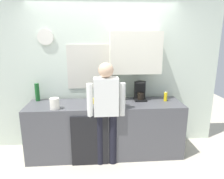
{
  "coord_description": "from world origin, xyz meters",
  "views": [
    {
      "loc": [
        -0.13,
        -2.91,
        1.95
      ],
      "look_at": [
        0.11,
        0.25,
        1.14
      ],
      "focal_mm": 33.17,
      "sensor_mm": 36.0,
      "label": 1
    }
  ],
  "objects_px": {
    "bottle_clear_soda": "(114,92)",
    "storage_canister": "(55,104)",
    "person_at_sink": "(106,106)",
    "cup_yellow_cup": "(94,101)",
    "bottle_green_wine": "(37,92)",
    "bottle_dark_sauce": "(111,100)",
    "dish_soap": "(166,97)",
    "bottle_olive_oil": "(121,93)",
    "coffee_maker": "(140,92)"
  },
  "relations": [
    {
      "from": "bottle_dark_sauce",
      "to": "cup_yellow_cup",
      "type": "distance_m",
      "value": 0.3
    },
    {
      "from": "bottle_green_wine",
      "to": "dish_soap",
      "type": "relative_size",
      "value": 1.67
    },
    {
      "from": "bottle_green_wine",
      "to": "cup_yellow_cup",
      "type": "bearing_deg",
      "value": -12.95
    },
    {
      "from": "person_at_sink",
      "to": "storage_canister",
      "type": "bearing_deg",
      "value": 170.9
    },
    {
      "from": "bottle_green_wine",
      "to": "bottle_dark_sauce",
      "type": "height_order",
      "value": "bottle_green_wine"
    },
    {
      "from": "bottle_clear_soda",
      "to": "storage_canister",
      "type": "xyz_separation_m",
      "value": [
        -0.92,
        -0.41,
        -0.05
      ]
    },
    {
      "from": "bottle_olive_oil",
      "to": "cup_yellow_cup",
      "type": "height_order",
      "value": "bottle_olive_oil"
    },
    {
      "from": "dish_soap",
      "to": "bottle_dark_sauce",
      "type": "bearing_deg",
      "value": -170.63
    },
    {
      "from": "bottle_green_wine",
      "to": "bottle_dark_sauce",
      "type": "relative_size",
      "value": 1.67
    },
    {
      "from": "coffee_maker",
      "to": "storage_canister",
      "type": "relative_size",
      "value": 1.94
    },
    {
      "from": "bottle_olive_oil",
      "to": "bottle_dark_sauce",
      "type": "distance_m",
      "value": 0.34
    },
    {
      "from": "coffee_maker",
      "to": "dish_soap",
      "type": "xyz_separation_m",
      "value": [
        0.42,
        -0.09,
        -0.07
      ]
    },
    {
      "from": "cup_yellow_cup",
      "to": "person_at_sink",
      "type": "height_order",
      "value": "person_at_sink"
    },
    {
      "from": "storage_canister",
      "to": "bottle_olive_oil",
      "type": "bearing_deg",
      "value": 20.12
    },
    {
      "from": "dish_soap",
      "to": "coffee_maker",
      "type": "bearing_deg",
      "value": 167.39
    },
    {
      "from": "bottle_clear_soda",
      "to": "storage_canister",
      "type": "distance_m",
      "value": 1.01
    },
    {
      "from": "coffee_maker",
      "to": "bottle_olive_oil",
      "type": "distance_m",
      "value": 0.32
    },
    {
      "from": "dish_soap",
      "to": "person_at_sink",
      "type": "height_order",
      "value": "person_at_sink"
    },
    {
      "from": "bottle_clear_soda",
      "to": "bottle_dark_sauce",
      "type": "distance_m",
      "value": 0.31
    },
    {
      "from": "coffee_maker",
      "to": "bottle_olive_oil",
      "type": "height_order",
      "value": "coffee_maker"
    },
    {
      "from": "coffee_maker",
      "to": "dish_soap",
      "type": "relative_size",
      "value": 1.83
    },
    {
      "from": "bottle_green_wine",
      "to": "person_at_sink",
      "type": "xyz_separation_m",
      "value": [
        1.14,
        -0.54,
        -0.1
      ]
    },
    {
      "from": "dish_soap",
      "to": "bottle_clear_soda",
      "type": "bearing_deg",
      "value": 170.45
    },
    {
      "from": "bottle_olive_oil",
      "to": "dish_soap",
      "type": "xyz_separation_m",
      "value": [
        0.74,
        -0.12,
        -0.05
      ]
    },
    {
      "from": "bottle_green_wine",
      "to": "person_at_sink",
      "type": "bearing_deg",
      "value": -25.3
    },
    {
      "from": "cup_yellow_cup",
      "to": "storage_canister",
      "type": "distance_m",
      "value": 0.63
    },
    {
      "from": "bottle_clear_soda",
      "to": "dish_soap",
      "type": "xyz_separation_m",
      "value": [
        0.86,
        -0.15,
        -0.06
      ]
    },
    {
      "from": "bottle_olive_oil",
      "to": "bottle_clear_soda",
      "type": "relative_size",
      "value": 0.89
    },
    {
      "from": "bottle_olive_oil",
      "to": "dish_soap",
      "type": "relative_size",
      "value": 1.39
    },
    {
      "from": "cup_yellow_cup",
      "to": "dish_soap",
      "type": "relative_size",
      "value": 0.47
    },
    {
      "from": "bottle_dark_sauce",
      "to": "bottle_clear_soda",
      "type": "bearing_deg",
      "value": 76.63
    },
    {
      "from": "bottle_olive_oil",
      "to": "bottle_green_wine",
      "type": "distance_m",
      "value": 1.42
    },
    {
      "from": "cup_yellow_cup",
      "to": "dish_soap",
      "type": "height_order",
      "value": "dish_soap"
    },
    {
      "from": "bottle_olive_oil",
      "to": "bottle_clear_soda",
      "type": "xyz_separation_m",
      "value": [
        -0.13,
        0.03,
        0.01
      ]
    },
    {
      "from": "bottle_olive_oil",
      "to": "dish_soap",
      "type": "height_order",
      "value": "bottle_olive_oil"
    },
    {
      "from": "bottle_dark_sauce",
      "to": "dish_soap",
      "type": "distance_m",
      "value": 0.95
    },
    {
      "from": "bottle_dark_sauce",
      "to": "storage_canister",
      "type": "distance_m",
      "value": 0.86
    },
    {
      "from": "cup_yellow_cup",
      "to": "dish_soap",
      "type": "xyz_separation_m",
      "value": [
        1.2,
        0.04,
        0.04
      ]
    },
    {
      "from": "coffee_maker",
      "to": "storage_canister",
      "type": "distance_m",
      "value": 1.42
    },
    {
      "from": "bottle_dark_sauce",
      "to": "person_at_sink",
      "type": "relative_size",
      "value": 0.11
    },
    {
      "from": "bottle_dark_sauce",
      "to": "person_at_sink",
      "type": "height_order",
      "value": "person_at_sink"
    },
    {
      "from": "dish_soap",
      "to": "person_at_sink",
      "type": "xyz_separation_m",
      "value": [
        -1.02,
        -0.35,
        -0.03
      ]
    },
    {
      "from": "cup_yellow_cup",
      "to": "storage_canister",
      "type": "xyz_separation_m",
      "value": [
        -0.58,
        -0.23,
        0.04
      ]
    },
    {
      "from": "bottle_clear_soda",
      "to": "storage_canister",
      "type": "height_order",
      "value": "bottle_clear_soda"
    },
    {
      "from": "bottle_dark_sauce",
      "to": "dish_soap",
      "type": "xyz_separation_m",
      "value": [
        0.94,
        0.15,
        -0.01
      ]
    },
    {
      "from": "storage_canister",
      "to": "coffee_maker",
      "type": "bearing_deg",
      "value": 14.79
    },
    {
      "from": "cup_yellow_cup",
      "to": "dish_soap",
      "type": "bearing_deg",
      "value": 1.76
    },
    {
      "from": "coffee_maker",
      "to": "bottle_dark_sauce",
      "type": "height_order",
      "value": "coffee_maker"
    },
    {
      "from": "coffee_maker",
      "to": "bottle_dark_sauce",
      "type": "bearing_deg",
      "value": -154.45
    },
    {
      "from": "bottle_green_wine",
      "to": "coffee_maker",
      "type": "bearing_deg",
      "value": -2.92
    }
  ]
}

